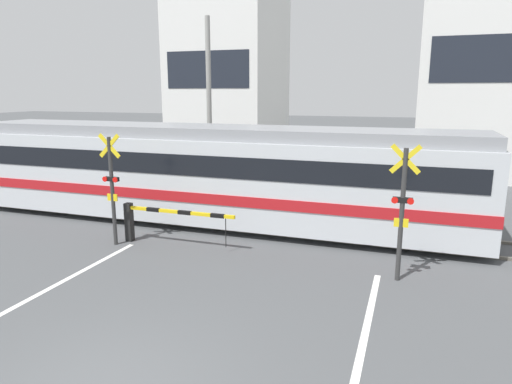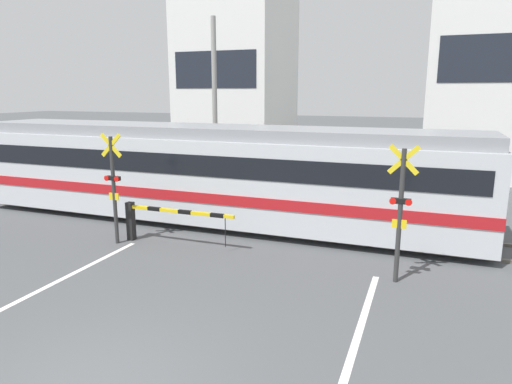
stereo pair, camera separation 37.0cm
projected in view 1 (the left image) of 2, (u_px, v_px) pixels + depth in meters
rail_track_near at (268, 234)px, 14.08m from camera, size 50.00×0.10×0.08m
rail_track_far at (281, 221)px, 15.40m from camera, size 50.00×0.10×0.08m
commuter_train at (208, 172)px, 15.12m from camera, size 17.28×2.79×3.24m
crossing_barrier_near at (153, 218)px, 13.11m from camera, size 3.45×0.20×1.15m
crossing_barrier_far at (375, 194)px, 16.14m from camera, size 3.45×0.20×1.15m
crossing_signal_left at (112, 185)px, 12.83m from camera, size 0.68×0.15×3.20m
crossing_signal_right at (402, 207)px, 10.33m from camera, size 0.68×0.15×3.20m
pedestrian at (271, 171)px, 19.41m from camera, size 0.38×0.23×1.75m
building_left_of_street at (230, 80)px, 28.21m from camera, size 5.86×6.57×10.06m
building_right_of_street at (477, 73)px, 23.72m from camera, size 5.68×6.57×10.53m
utility_pole_streetside at (209, 105)px, 20.22m from camera, size 0.22×0.22×7.51m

